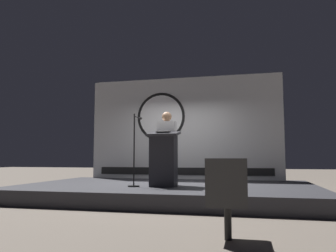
{
  "coord_description": "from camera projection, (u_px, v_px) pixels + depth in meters",
  "views": [
    {
      "loc": [
        1.73,
        -7.27,
        0.9
      ],
      "look_at": [
        0.05,
        -0.2,
        1.59
      ],
      "focal_mm": 35.31,
      "sensor_mm": 36.0,
      "label": 1
    }
  ],
  "objects": [
    {
      "name": "speaker_person",
      "position": [
        167.0,
        147.0,
        7.35
      ],
      "size": [
        0.4,
        0.26,
        1.62
      ],
      "color": "black",
      "rests_on": "stage_platform"
    },
    {
      "name": "ground_plane",
      "position": [
        168.0,
        198.0,
        7.36
      ],
      "size": [
        40.0,
        40.0,
        0.0
      ],
      "primitive_type": "plane",
      "color": "#6B6056"
    },
    {
      "name": "banner_display",
      "position": [
        182.0,
        128.0,
        9.32
      ],
      "size": [
        5.41,
        0.12,
        2.86
      ],
      "color": "silver",
      "rests_on": "stage_platform"
    },
    {
      "name": "audience_chair_left",
      "position": [
        227.0,
        195.0,
        3.57
      ],
      "size": [
        0.44,
        0.45,
        0.89
      ],
      "color": "black",
      "rests_on": "ground"
    },
    {
      "name": "stage_platform",
      "position": [
        168.0,
        191.0,
        7.37
      ],
      "size": [
        6.4,
        4.0,
        0.3
      ],
      "primitive_type": "cube",
      "color": "#333338",
      "rests_on": "ground"
    },
    {
      "name": "microphone_stand",
      "position": [
        135.0,
        160.0,
        6.89
      ],
      "size": [
        0.24,
        0.56,
        1.51
      ],
      "color": "black",
      "rests_on": "stage_platform"
    },
    {
      "name": "podium",
      "position": [
        164.0,
        159.0,
        6.85
      ],
      "size": [
        0.64,
        0.5,
        1.17
      ],
      "color": "#26262B",
      "rests_on": "stage_platform"
    }
  ]
}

